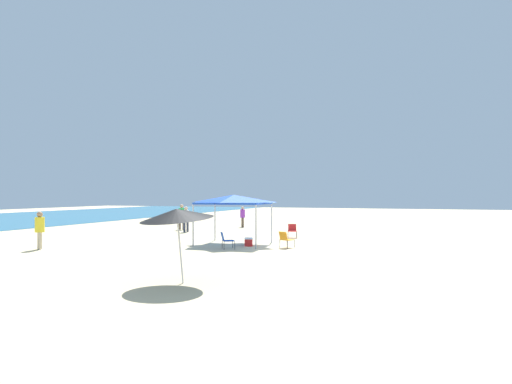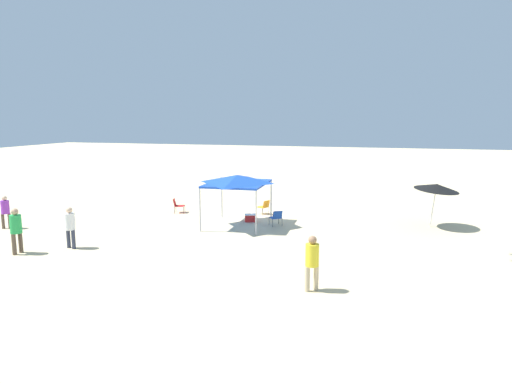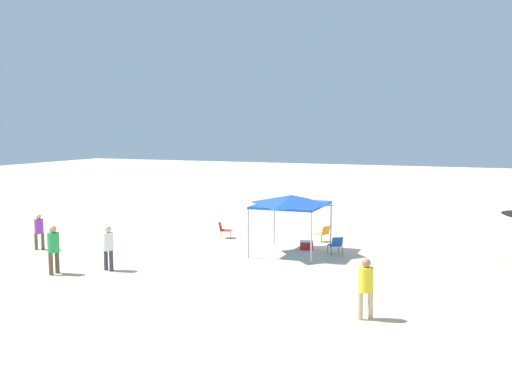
# 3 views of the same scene
# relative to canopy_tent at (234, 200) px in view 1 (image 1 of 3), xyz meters

# --- Properties ---
(ground) EXTENTS (120.00, 120.00, 0.10)m
(ground) POSITION_rel_canopy_tent_xyz_m (-0.56, -3.46, -2.41)
(ground) COLOR beige
(canopy_tent) EXTENTS (2.97, 3.54, 2.62)m
(canopy_tent) POSITION_rel_canopy_tent_xyz_m (0.00, 0.00, 0.00)
(canopy_tent) COLOR #B7B7BC
(canopy_tent) RESTS_ON ground
(beach_umbrella) EXTENTS (2.20, 2.18, 2.37)m
(beach_umbrella) POSITION_rel_canopy_tent_xyz_m (-9.71, -2.25, -0.29)
(beach_umbrella) COLOR silver
(beach_umbrella) RESTS_ON ground
(folding_chair_left_of_tent) EXTENTS (0.75, 0.67, 0.82)m
(folding_chair_left_of_tent) POSITION_rel_canopy_tent_xyz_m (4.34, -2.05, -1.88)
(folding_chair_left_of_tent) COLOR black
(folding_chair_left_of_tent) RESTS_ON ground
(folding_chair_facing_ocean) EXTENTS (0.78, 0.81, 0.82)m
(folding_chair_facing_ocean) POSITION_rel_canopy_tent_xyz_m (-1.95, -0.41, -1.88)
(folding_chair_facing_ocean) COLOR black
(folding_chair_facing_ocean) RESTS_ON ground
(folding_chair_near_cooler) EXTENTS (0.79, 0.75, 0.82)m
(folding_chair_near_cooler) POSITION_rel_canopy_tent_xyz_m (-0.61, -3.02, -1.88)
(folding_chair_near_cooler) COLOR black
(folding_chair_near_cooler) RESTS_ON ground
(cooler_box) EXTENTS (0.72, 0.59, 0.40)m
(cooler_box) POSITION_rel_canopy_tent_xyz_m (-0.40, -0.99, -2.16)
(cooler_box) COLOR red
(cooler_box) RESTS_ON ground
(person_kite_handler) EXTENTS (0.40, 0.39, 1.66)m
(person_kite_handler) POSITION_rel_canopy_tent_xyz_m (10.91, 3.80, -1.38)
(person_kite_handler) COLOR brown
(person_kite_handler) RESTS_ON ground
(person_by_tent) EXTENTS (0.45, 0.50, 1.89)m
(person_by_tent) POSITION_rel_canopy_tent_xyz_m (7.09, 7.19, -1.25)
(person_by_tent) COLOR brown
(person_by_tent) RESTS_ON ground
(person_far_stroller) EXTENTS (0.47, 0.42, 1.79)m
(person_far_stroller) POSITION_rel_canopy_tent_xyz_m (5.49, 5.93, -1.31)
(person_far_stroller) COLOR #33384C
(person_far_stroller) RESTS_ON ground
(person_near_umbrella) EXTENTS (0.43, 0.43, 1.82)m
(person_near_umbrella) POSITION_rel_canopy_tent_xyz_m (-5.10, 7.95, -1.29)
(person_near_umbrella) COLOR #C6B28C
(person_near_umbrella) RESTS_ON ground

